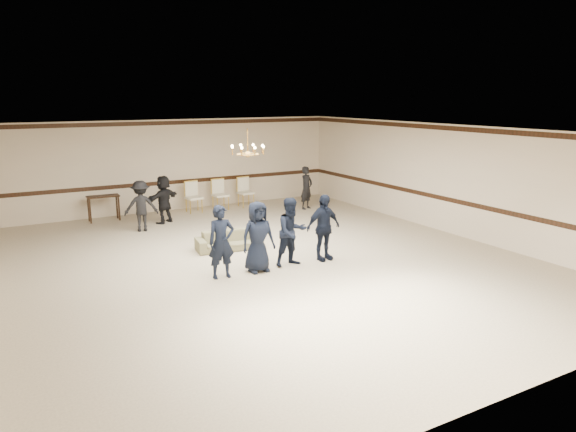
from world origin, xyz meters
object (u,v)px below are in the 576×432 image
at_px(boy_c, 292,232).
at_px(banquet_chair_right, 246,192).
at_px(boy_a, 221,242).
at_px(adult_right, 307,188).
at_px(banquet_chair_left, 194,197).
at_px(chandelier, 248,141).
at_px(boy_d, 323,227).
at_px(adult_left, 141,206).
at_px(banquet_chair_mid, 220,195).
at_px(boy_b, 258,237).
at_px(adult_mid, 164,199).
at_px(settee, 228,240).
at_px(console_table, 104,208).

relative_size(boy_c, banquet_chair_right, 1.55).
bearing_deg(banquet_chair_right, boy_a, -124.55).
bearing_deg(adult_right, banquet_chair_left, 135.94).
bearing_deg(banquet_chair_left, chandelier, -99.52).
bearing_deg(boy_d, adult_left, 118.22).
height_order(boy_a, banquet_chair_mid, boy_a).
bearing_deg(boy_b, banquet_chair_mid, 74.88).
height_order(boy_c, boy_d, same).
bearing_deg(boy_c, boy_d, -2.97).
bearing_deg(adult_left, adult_mid, -131.32).
height_order(boy_b, adult_mid, boy_b).
xyz_separation_m(boy_b, adult_right, (4.60, 5.39, -0.06)).
relative_size(boy_b, settee, 0.98).
height_order(boy_c, settee, boy_c).
bearing_deg(console_table, banquet_chair_left, -2.54).
distance_m(boy_d, console_table, 8.06).
xyz_separation_m(boy_b, adult_mid, (-0.50, 5.79, -0.06)).
bearing_deg(adult_mid, adult_left, 7.76).
bearing_deg(boy_d, boy_b, 176.06).
height_order(adult_mid, console_table, adult_mid).
relative_size(boy_a, adult_right, 1.08).
height_order(boy_a, banquet_chair_left, boy_a).
bearing_deg(adult_mid, banquet_chair_mid, 173.23).
bearing_deg(banquet_chair_mid, boy_c, -100.90).
distance_m(adult_right, banquet_chair_mid, 3.10).
height_order(boy_b, banquet_chair_right, boy_b).
height_order(chandelier, adult_mid, chandelier).
bearing_deg(boy_d, banquet_chair_mid, 85.66).
xyz_separation_m(adult_right, banquet_chair_right, (-1.75, 1.41, -0.24)).
bearing_deg(settee, boy_b, -85.61).
bearing_deg(banquet_chair_left, banquet_chair_mid, -5.99).
bearing_deg(banquet_chair_mid, boy_d, -93.37).
bearing_deg(boy_b, banquet_chair_right, 67.37).
distance_m(boy_d, settee, 2.68).
xyz_separation_m(chandelier, adult_right, (4.07, 3.80, -2.11)).
xyz_separation_m(boy_d, adult_left, (-3.20, 5.09, -0.06)).
bearing_deg(settee, boy_c, -60.85).
distance_m(adult_left, banquet_chair_mid, 3.68).
bearing_deg(chandelier, adult_left, 118.89).
relative_size(settee, adult_mid, 1.10).
height_order(boy_d, settee, boy_d).
xyz_separation_m(boy_c, banquet_chair_left, (-0.05, 6.81, -0.30)).
bearing_deg(console_table, adult_left, -67.33).
xyz_separation_m(banquet_chair_right, console_table, (-5.00, 0.20, -0.11)).
bearing_deg(adult_left, banquet_chair_right, -147.23).
relative_size(boy_d, adult_mid, 1.08).
bearing_deg(boy_c, console_table, 110.57).
xyz_separation_m(boy_a, boy_c, (1.80, 0.00, 0.00)).
relative_size(banquet_chair_left, console_table, 1.06).
height_order(chandelier, boy_d, chandelier).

